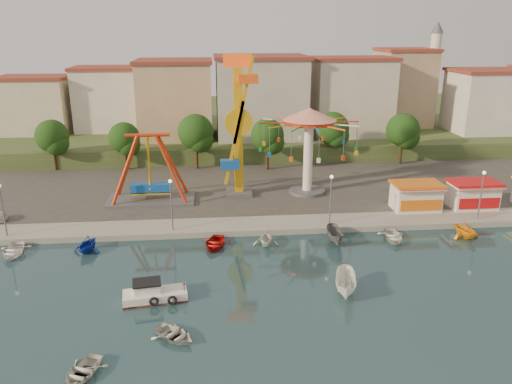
{
  "coord_description": "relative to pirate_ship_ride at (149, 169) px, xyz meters",
  "views": [
    {
      "loc": [
        -4.02,
        -33.88,
        19.9
      ],
      "look_at": [
        0.48,
        14.0,
        4.0
      ],
      "focal_mm": 35.0,
      "sensor_mm": 36.0,
      "label": 1
    }
  ],
  "objects": [
    {
      "name": "building_4",
      "position": [
        30.13,
        29.99,
        3.22
      ],
      "size": [
        10.75,
        9.23,
        9.24
      ],
      "primitive_type": "cube",
      "color": "beige",
      "rests_on": "hill_terrace"
    },
    {
      "name": "tree_0",
      "position": [
        -14.94,
        14.76,
        1.08
      ],
      "size": [
        4.6,
        4.6,
        7.19
      ],
      "color": "#382314",
      "rests_on": "quay_deck"
    },
    {
      "name": "rowboat_a",
      "position": [
        4.27,
        -26.98,
        -4.06
      ],
      "size": [
        3.91,
        3.83,
        0.66
      ],
      "primitive_type": "imported",
      "rotation": [
        0.0,
        0.0,
        0.84
      ],
      "color": "silver",
      "rests_on": "ground"
    },
    {
      "name": "lamp_post_3",
      "position": [
        35.06,
        -9.21,
        -1.29
      ],
      "size": [
        0.14,
        0.14,
        5.0
      ],
      "primitive_type": "cylinder",
      "color": "#59595E",
      "rests_on": "quay_deck"
    },
    {
      "name": "building_3",
      "position": [
        16.66,
        26.59,
        3.2
      ],
      "size": [
        12.59,
        10.5,
        9.2
      ],
      "primitive_type": "cube",
      "color": "beige",
      "rests_on": "hill_terrace"
    },
    {
      "name": "moored_boat_4",
      "position": [
        12.1,
        -12.41,
        -3.64
      ],
      "size": [
        2.67,
        3.03,
        1.5
      ],
      "primitive_type": "imported",
      "rotation": [
        0.0,
        0.0,
        -0.08
      ],
      "color": "silver",
      "rests_on": "ground"
    },
    {
      "name": "tree_5",
      "position": [
        35.06,
        13.32,
        1.31
      ],
      "size": [
        4.83,
        4.83,
        7.54
      ],
      "color": "#382314",
      "rests_on": "quay_deck"
    },
    {
      "name": "kamikaze_tower",
      "position": [
        10.47,
        0.97,
        4.2
      ],
      "size": [
        3.78,
        3.1,
        16.5
      ],
      "color": "#59595E",
      "rests_on": "quay_deck"
    },
    {
      "name": "moored_boat_1",
      "position": [
        -4.61,
        -12.41,
        -3.6
      ],
      "size": [
        3.34,
        3.62,
        1.59
      ],
      "primitive_type": "imported",
      "rotation": [
        0.0,
        0.0,
        -0.29
      ],
      "color": "#12309F",
      "rests_on": "ground"
    },
    {
      "name": "pirate_ship_ride",
      "position": [
        0.0,
        0.0,
        0.0
      ],
      "size": [
        10.0,
        5.0,
        8.0
      ],
      "color": "#59595E",
      "rests_on": "quay_deck"
    },
    {
      "name": "building_6",
      "position": [
        55.21,
        26.56,
        4.78
      ],
      "size": [
        8.23,
        8.98,
        12.36
      ],
      "primitive_type": "cube",
      "color": "silver",
      "rests_on": "hill_terrace"
    },
    {
      "name": "ground",
      "position": [
        11.06,
        -22.21,
        -4.39
      ],
      "size": [
        200.0,
        200.0,
        0.0
      ],
      "primitive_type": "plane",
      "color": "#16353C",
      "rests_on": "ground"
    },
    {
      "name": "lamp_post_2",
      "position": [
        19.06,
        -9.21,
        -1.29
      ],
      "size": [
        0.14,
        0.14,
        5.0
      ],
      "primitive_type": "cylinder",
      "color": "#59595E",
      "rests_on": "quay_deck"
    },
    {
      "name": "wave_swinger",
      "position": [
        18.71,
        1.2,
        3.8
      ],
      "size": [
        11.6,
        11.6,
        10.4
      ],
      "color": "#59595E",
      "rests_on": "quay_deck"
    },
    {
      "name": "lamp_post_0",
      "position": [
        -12.94,
        -9.21,
        -1.29
      ],
      "size": [
        0.14,
        0.14,
        5.0
      ],
      "primitive_type": "cylinder",
      "color": "#59595E",
      "rests_on": "quay_deck"
    },
    {
      "name": "tree_3",
      "position": [
        15.06,
        12.15,
        1.16
      ],
      "size": [
        4.68,
        4.68,
        7.32
      ],
      "color": "#382314",
      "rests_on": "quay_deck"
    },
    {
      "name": "hill_terrace",
      "position": [
        11.06,
        44.79,
        -2.89
      ],
      "size": [
        200.0,
        60.0,
        3.0
      ],
      "primitive_type": "cube",
      "color": "#384C26",
      "rests_on": "ground"
    },
    {
      "name": "moored_boat_3",
      "position": [
        7.18,
        -12.41,
        -4.01
      ],
      "size": [
        3.45,
        4.22,
        0.77
      ],
      "primitive_type": "imported",
      "rotation": [
        0.0,
        0.0,
        -0.24
      ],
      "color": "#B3100E",
      "rests_on": "ground"
    },
    {
      "name": "moored_boat_5",
      "position": [
        18.86,
        -12.41,
        -3.66
      ],
      "size": [
        1.58,
        3.84,
        1.46
      ],
      "primitive_type": "imported",
      "rotation": [
        0.0,
        0.0,
        -0.04
      ],
      "color": "slate",
      "rests_on": "ground"
    },
    {
      "name": "tree_2",
      "position": [
        5.06,
        13.6,
        1.52
      ],
      "size": [
        5.02,
        5.02,
        7.85
      ],
      "color": "#382314",
      "rests_on": "quay_deck"
    },
    {
      "name": "asphalt_pad",
      "position": [
        11.06,
        7.79,
        -3.79
      ],
      "size": [
        90.0,
        28.0,
        0.01
      ],
      "primitive_type": "cube",
      "color": "#4C4944",
      "rests_on": "quay_deck"
    },
    {
      "name": "building_2",
      "position": [
        2.87,
        29.75,
        4.22
      ],
      "size": [
        11.95,
        9.28,
        11.23
      ],
      "primitive_type": "cube",
      "color": "tan",
      "rests_on": "hill_terrace"
    },
    {
      "name": "tree_1",
      "position": [
        -4.94,
        14.03,
        0.81
      ],
      "size": [
        4.35,
        4.35,
        6.8
      ],
      "color": "#382314",
      "rests_on": "quay_deck"
    },
    {
      "name": "moored_boat_6",
      "position": [
        24.71,
        -12.41,
        -4.01
      ],
      "size": [
        3.03,
        3.95,
        0.76
      ],
      "primitive_type": "imported",
      "rotation": [
        0.0,
        0.0,
        -0.12
      ],
      "color": "white",
      "rests_on": "ground"
    },
    {
      "name": "building_0",
      "position": [
        -22.31,
        23.85,
        4.54
      ],
      "size": [
        9.26,
        9.53,
        11.87
      ],
      "primitive_type": "cube",
      "color": "beige",
      "rests_on": "hill_terrace"
    },
    {
      "name": "rowboat_b",
      "position": [
        -1.03,
        -30.25,
        -4.06
      ],
      "size": [
        3.3,
        3.85,
        0.67
      ],
      "primitive_type": "imported",
      "rotation": [
        0.0,
        0.0,
        -0.36
      ],
      "color": "silver",
      "rests_on": "ground"
    },
    {
      "name": "building_5",
      "position": [
        43.43,
        28.12,
        4.21
      ],
      "size": [
        12.77,
        10.96,
        11.21
      ],
      "primitive_type": "cube",
      "color": "tan",
      "rests_on": "hill_terrace"
    },
    {
      "name": "tree_4",
      "position": [
        25.06,
        15.14,
        1.35
      ],
      "size": [
        4.86,
        4.86,
        7.6
      ],
      "color": "#382314",
      "rests_on": "quay_deck"
    },
    {
      "name": "booth_left",
      "position": [
        29.59,
        -5.73,
        -2.23
      ],
      "size": [
        5.4,
        3.78,
        3.08
      ],
      "color": "white",
      "rests_on": "quay_deck"
    },
    {
      "name": "quay_deck",
      "position": [
        11.06,
        39.79,
        -4.09
      ],
      "size": [
        200.0,
        100.0,
        0.6
      ],
      "primitive_type": "cube",
      "color": "#9E998E",
      "rests_on": "ground"
    },
    {
      "name": "lamp_post_1",
      "position": [
        3.06,
        -9.21,
        -1.29
      ],
      "size": [
        0.14,
        0.14,
        5.0
      ],
      "primitive_type": "cylinder",
      "color": "#59595E",
      "rests_on": "quay_deck"
    },
    {
      "name": "booth_mid",
      "position": [
        36.18,
        -5.73,
        -2.23
      ],
      "size": [
        5.4,
        3.78,
        3.08
      ],
      "color": "white",
      "rests_on": "quay_deck"
    },
    {
      "name": "skiff",
      "position": [
        17.32,
        -22.16,
        -3.55
      ],
      "size": [
        2.68,
        4.64,
        1.69
      ],
      "primitive_type": "imported",
      "rotation": [
        0.0,
        0.0,
        -0.25
      ],
      "color": "white",
      "rests_on": "ground"
    },
    {
      "name": "cabin_motorboat",
      "position": [
        2.38,
        -21.75,
        -3.94
      ],
      "size": [
        5.02,
        2.45,
        1.69
      ],
      "rotation": [
        0.0,
        0.0,
        0.13
      ],
      "color": "white",
      "rests_on": "ground"
    },
    {
      "name": "moored_boat_0",
      "position": [
        -11.33,
        -12.41,
        -4.0
      ],
      "size": [
        3.09,
        4.08,
        0.8
      ],
      "primitive_type": "imported",
      "rotation": [
        0.0,
        0.0,
        0.09
      ],
      "color": "white",
      "rests_on": "ground"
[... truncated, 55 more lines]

